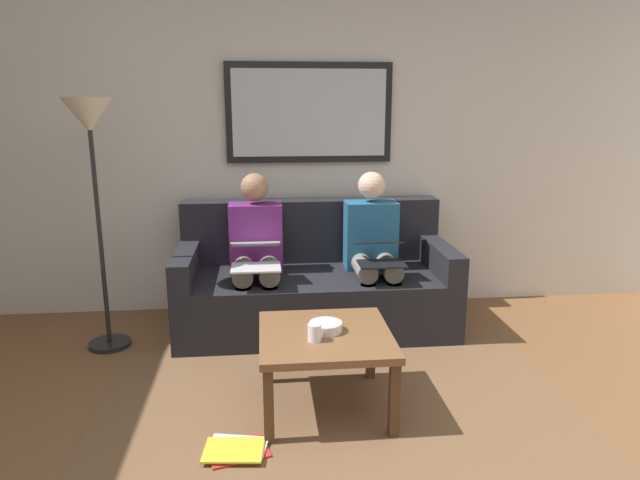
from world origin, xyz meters
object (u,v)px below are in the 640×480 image
couch (314,284)px  standing_lamp (91,144)px  coffee_table (325,343)px  magazine_stack (236,450)px  laptop_black (380,252)px  bowl (326,327)px  framed_mirror (309,113)px  person_right (256,249)px  cup (314,332)px  person_left (373,246)px  laptop_silver (256,254)px

couch → standing_lamp: (1.44, 0.27, 1.06)m
standing_lamp → coffee_table: bearing=145.5°
magazine_stack → coffee_table: bearing=-140.9°
laptop_black → bowl: bearing=61.9°
coffee_table → standing_lamp: (1.38, -0.95, 0.99)m
laptop_black → standing_lamp: bearing=-1.4°
framed_mirror → magazine_stack: (0.52, 1.99, -1.53)m
bowl → person_right: size_ratio=0.15×
standing_lamp → couch: bearing=-169.5°
couch → coffee_table: size_ratio=2.82×
coffee_table → magazine_stack: 0.70m
coffee_table → cup: 0.16m
framed_mirror → person_left: bearing=132.8°
coffee_table → laptop_silver: (0.37, -0.92, 0.25)m
bowl → laptop_black: bearing=-118.1°
couch → standing_lamp: standing_lamp is taller
couch → person_right: 0.52m
person_right → bowl: bearing=108.4°
laptop_black → standing_lamp: size_ratio=0.21×
bowl → person_left: 1.23m
magazine_stack → standing_lamp: (0.91, -1.33, 1.35)m
couch → magazine_stack: (0.52, 1.60, -0.29)m
framed_mirror → person_right: 1.13m
person_left → person_right: 0.85m
laptop_black → laptop_silver: size_ratio=0.88×
coffee_table → standing_lamp: bearing=-34.5°
laptop_black → person_left: bearing=-90.0°
person_left → standing_lamp: bearing=6.1°
bowl → laptop_black: size_ratio=0.51×
couch → laptop_silver: 0.61m
couch → coffee_table: 1.22m
cup → bowl: cup is taller
coffee_table → laptop_silver: size_ratio=1.78×
framed_mirror → bowl: (0.05, 1.58, -1.09)m
cup → laptop_black: laptop_black is taller
cup → laptop_black: bearing=-118.5°
couch → person_right: size_ratio=1.73×
laptop_silver → magazine_stack: size_ratio=1.20×
coffee_table → laptop_black: (-0.48, -0.90, 0.25)m
laptop_black → standing_lamp: 2.00m
coffee_table → person_right: 1.23m
couch → magazine_stack: 1.71m
bowl → person_right: 1.20m
cup → bowl: bearing=-120.9°
coffee_table → person_right: person_right is taller
couch → bowl: (0.05, 1.20, 0.15)m
coffee_table → laptop_black: bearing=-117.8°
couch → framed_mirror: bearing=-90.0°
person_right → standing_lamp: bearing=11.1°
laptop_silver → cup: bearing=106.7°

